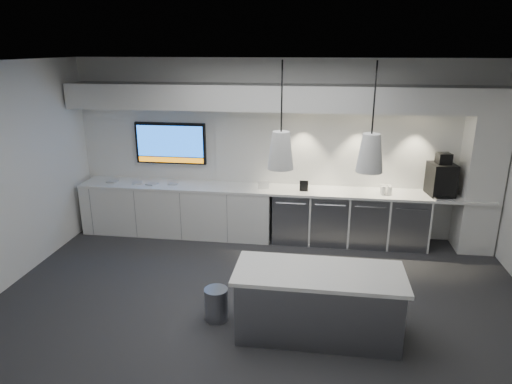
# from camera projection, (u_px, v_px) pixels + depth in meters

# --- Properties ---
(floor) EXTENTS (7.00, 7.00, 0.00)m
(floor) POSITION_uv_depth(u_px,v_px,m) (260.00, 305.00, 5.85)
(floor) COLOR #2C2C2F
(floor) RESTS_ON ground
(ceiling) EXTENTS (7.00, 7.00, 0.00)m
(ceiling) POSITION_uv_depth(u_px,v_px,m) (261.00, 63.00, 4.94)
(ceiling) COLOR black
(ceiling) RESTS_ON wall_back
(wall_back) EXTENTS (7.00, 0.00, 7.00)m
(wall_back) POSITION_uv_depth(u_px,v_px,m) (279.00, 149.00, 7.75)
(wall_back) COLOR white
(wall_back) RESTS_ON floor
(wall_front) EXTENTS (7.00, 0.00, 7.00)m
(wall_front) POSITION_uv_depth(u_px,v_px,m) (212.00, 309.00, 3.03)
(wall_front) COLOR white
(wall_front) RESTS_ON floor
(back_counter) EXTENTS (6.80, 0.65, 0.04)m
(back_counter) POSITION_uv_depth(u_px,v_px,m) (277.00, 190.00, 7.63)
(back_counter) COLOR white
(back_counter) RESTS_ON left_base_cabinets
(left_base_cabinets) EXTENTS (3.30, 0.63, 0.86)m
(left_base_cabinets) POSITION_uv_depth(u_px,v_px,m) (178.00, 210.00, 8.00)
(left_base_cabinets) COLOR white
(left_base_cabinets) RESTS_ON floor
(fridge_unit_a) EXTENTS (0.60, 0.61, 0.85)m
(fridge_unit_a) POSITION_uv_depth(u_px,v_px,m) (291.00, 216.00, 7.74)
(fridge_unit_a) COLOR gray
(fridge_unit_a) RESTS_ON floor
(fridge_unit_b) EXTENTS (0.60, 0.61, 0.85)m
(fridge_unit_b) POSITION_uv_depth(u_px,v_px,m) (329.00, 218.00, 7.66)
(fridge_unit_b) COLOR gray
(fridge_unit_b) RESTS_ON floor
(fridge_unit_c) EXTENTS (0.60, 0.61, 0.85)m
(fridge_unit_c) POSITION_uv_depth(u_px,v_px,m) (367.00, 219.00, 7.57)
(fridge_unit_c) COLOR gray
(fridge_unit_c) RESTS_ON floor
(fridge_unit_d) EXTENTS (0.60, 0.61, 0.85)m
(fridge_unit_d) POSITION_uv_depth(u_px,v_px,m) (406.00, 221.00, 7.49)
(fridge_unit_d) COLOR gray
(fridge_unit_d) RESTS_ON floor
(backsplash) EXTENTS (4.60, 0.03, 1.30)m
(backsplash) POSITION_uv_depth(u_px,v_px,m) (351.00, 149.00, 7.56)
(backsplash) COLOR white
(backsplash) RESTS_ON wall_back
(soffit) EXTENTS (6.90, 0.60, 0.40)m
(soffit) POSITION_uv_depth(u_px,v_px,m) (279.00, 97.00, 7.20)
(soffit) COLOR white
(soffit) RESTS_ON wall_back
(column) EXTENTS (0.55, 0.55, 2.60)m
(column) POSITION_uv_depth(u_px,v_px,m) (482.00, 172.00, 7.11)
(column) COLOR white
(column) RESTS_ON floor
(wall_tv) EXTENTS (1.25, 0.07, 0.72)m
(wall_tv) POSITION_uv_depth(u_px,v_px,m) (171.00, 143.00, 7.93)
(wall_tv) COLOR black
(wall_tv) RESTS_ON wall_back
(island) EXTENTS (1.89, 0.82, 0.80)m
(island) POSITION_uv_depth(u_px,v_px,m) (318.00, 303.00, 5.15)
(island) COLOR gray
(island) RESTS_ON floor
(bin) EXTENTS (0.36, 0.36, 0.40)m
(bin) POSITION_uv_depth(u_px,v_px,m) (216.00, 304.00, 5.50)
(bin) COLOR gray
(bin) RESTS_ON floor
(coffee_machine) EXTENTS (0.43, 0.58, 0.68)m
(coffee_machine) POSITION_uv_depth(u_px,v_px,m) (441.00, 178.00, 7.22)
(coffee_machine) COLOR black
(coffee_machine) RESTS_ON back_counter
(sign_black) EXTENTS (0.14, 0.02, 0.18)m
(sign_black) POSITION_uv_depth(u_px,v_px,m) (304.00, 186.00, 7.46)
(sign_black) COLOR black
(sign_black) RESTS_ON back_counter
(sign_white) EXTENTS (0.18, 0.08, 0.14)m
(sign_white) POSITION_uv_depth(u_px,v_px,m) (264.00, 185.00, 7.58)
(sign_white) COLOR white
(sign_white) RESTS_ON back_counter
(cup_cluster) EXTENTS (0.17, 0.17, 0.15)m
(cup_cluster) POSITION_uv_depth(u_px,v_px,m) (386.00, 190.00, 7.31)
(cup_cluster) COLOR white
(cup_cluster) RESTS_ON back_counter
(tray_a) EXTENTS (0.18, 0.18, 0.02)m
(tray_a) POSITION_uv_depth(u_px,v_px,m) (112.00, 181.00, 7.99)
(tray_a) COLOR #B2B2B2
(tray_a) RESTS_ON back_counter
(tray_b) EXTENTS (0.20, 0.20, 0.02)m
(tray_b) POSITION_uv_depth(u_px,v_px,m) (137.00, 183.00, 7.91)
(tray_b) COLOR #B2B2B2
(tray_b) RESTS_ON back_counter
(tray_c) EXTENTS (0.20, 0.20, 0.02)m
(tray_c) POSITION_uv_depth(u_px,v_px,m) (152.00, 184.00, 7.83)
(tray_c) COLOR #B2B2B2
(tray_c) RESTS_ON back_counter
(tray_d) EXTENTS (0.18, 0.18, 0.02)m
(tray_d) POSITION_uv_depth(u_px,v_px,m) (173.00, 184.00, 7.86)
(tray_d) COLOR #B2B2B2
(tray_d) RESTS_ON back_counter
(pendant_left) EXTENTS (0.27, 0.27, 1.09)m
(pendant_left) POSITION_uv_depth(u_px,v_px,m) (281.00, 150.00, 4.68)
(pendant_left) COLOR white
(pendant_left) RESTS_ON ceiling
(pendant_right) EXTENTS (0.27, 0.27, 1.09)m
(pendant_right) POSITION_uv_depth(u_px,v_px,m) (370.00, 153.00, 4.56)
(pendant_right) COLOR white
(pendant_right) RESTS_ON ceiling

